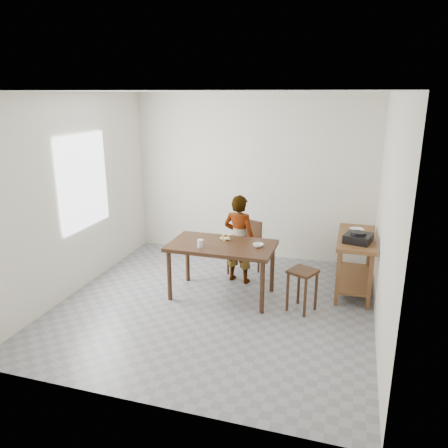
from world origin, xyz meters
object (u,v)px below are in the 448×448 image
(prep_counter, at_px, (354,264))
(stool, at_px, (302,290))
(dining_table, at_px, (222,270))
(dining_chair, at_px, (244,248))
(child, at_px, (239,239))

(prep_counter, distance_m, stool, 1.03)
(dining_table, xyz_separation_m, dining_chair, (0.09, 0.84, 0.03))
(dining_table, height_order, dining_chair, dining_chair)
(prep_counter, xyz_separation_m, stool, (-0.62, -0.81, -0.12))
(child, height_order, dining_chair, child)
(dining_chair, height_order, stool, dining_chair)
(child, distance_m, dining_chair, 0.38)
(stool, bearing_deg, prep_counter, 52.60)
(dining_chair, bearing_deg, dining_table, -75.70)
(stool, bearing_deg, child, 146.97)
(child, relative_size, stool, 2.37)
(dining_table, bearing_deg, prep_counter, 22.15)
(stool, bearing_deg, dining_table, 174.16)
(dining_table, distance_m, stool, 1.11)
(dining_table, relative_size, dining_chair, 1.71)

